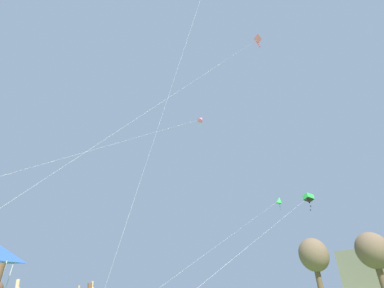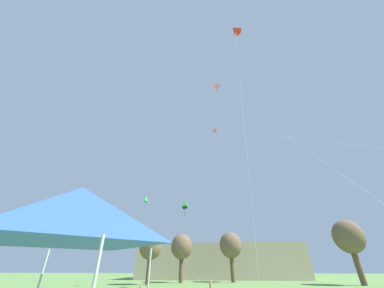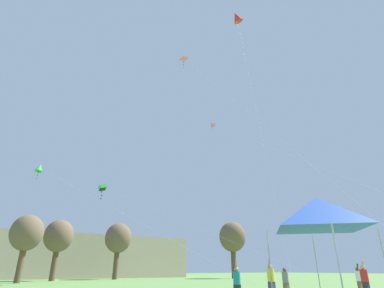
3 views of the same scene
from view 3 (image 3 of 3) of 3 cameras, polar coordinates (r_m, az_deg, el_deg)
distant_building at (r=62.94m, az=-19.85°, el=-19.55°), size 37.29×12.28×7.20m
tree_near_right at (r=56.52m, az=7.71°, el=-17.23°), size 4.67×4.67×9.43m
tree_far_right at (r=41.96m, az=-28.96°, el=-14.71°), size 3.73×3.73×7.54m
tree_far_left at (r=47.99m, az=-24.06°, el=-15.81°), size 3.97×3.97×8.02m
tree_far_centre at (r=52.17m, az=-13.88°, el=-17.10°), size 4.20×4.20×8.48m
festival_tent at (r=13.20m, az=22.82°, el=-12.05°), size 3.20×3.20×4.13m
person_red_shirt at (r=20.73m, az=30.06°, el=-21.39°), size 0.39×0.39×1.92m
person_teal_shirt at (r=16.72m, az=8.57°, el=-24.50°), size 0.37×0.37×1.78m
person_yellow_shirt at (r=18.93m, az=14.83°, el=-23.56°), size 0.40×0.40×1.96m
person_grey_shirt at (r=20.03m, az=17.40°, el=-23.59°), size 0.36×0.36×1.52m
person_white_shirt at (r=24.16m, az=29.23°, el=-21.49°), size 0.37×0.37×1.79m
kite_green_diamond_0 at (r=39.21m, az=-27.02°, el=-4.09°), size 12.17×24.52×12.94m
kite_pink_delta_1 at (r=38.26m, az=-1.32°, el=15.63°), size 4.05×20.73×25.85m
kite_green_box_2 at (r=37.52m, az=-16.59°, el=-7.95°), size 11.47×22.89×10.91m
kite_pink_diamond_3 at (r=26.70m, az=4.08°, el=3.74°), size 4.75×19.09×13.80m
kite_red_diamond_4 at (r=36.09m, az=8.50°, el=22.74°), size 2.93×5.91×27.83m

